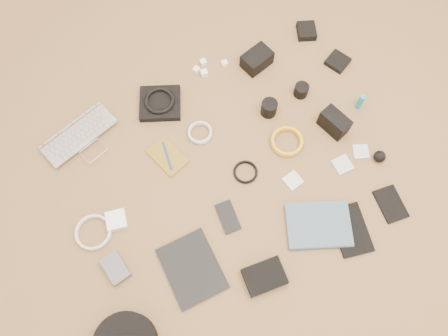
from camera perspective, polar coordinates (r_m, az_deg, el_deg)
name	(u,v)px	position (r m, az deg, el deg)	size (l,w,h in m)	color
laptop	(86,142)	(1.90, -17.60, 3.20)	(0.32, 0.22, 0.03)	silver
headphone_pouch	(160,103)	(1.91, -8.34, 8.36)	(0.17, 0.16, 0.03)	black
headphones	(159,101)	(1.89, -8.44, 8.71)	(0.13, 0.13, 0.02)	black
charger_a	(196,70)	(1.99, -3.63, 12.67)	(0.03, 0.03, 0.02)	white
charger_b	(203,62)	(2.01, -2.73, 13.63)	(0.03, 0.03, 0.02)	white
charger_c	(225,64)	(2.00, 0.07, 13.47)	(0.03, 0.03, 0.02)	white
charger_d	(204,73)	(1.98, -2.61, 12.28)	(0.03, 0.03, 0.03)	white
dslr_camera	(257,60)	(1.99, 4.31, 13.94)	(0.13, 0.09, 0.07)	black
lens_pouch	(306,31)	(2.14, 10.71, 17.18)	(0.08, 0.09, 0.03)	black
notebook_olive	(167,156)	(1.81, -7.40, 1.52)	(0.10, 0.16, 0.01)	olive
pen_blue	(167,156)	(1.80, -7.43, 1.63)	(0.01, 0.01, 0.13)	#1439A2
cable_white_a	(200,133)	(1.84, -3.14, 4.55)	(0.10, 0.10, 0.01)	silver
lens_a	(269,108)	(1.86, 5.90, 7.81)	(0.07, 0.07, 0.07)	black
lens_b	(301,90)	(1.94, 10.05, 9.97)	(0.06, 0.06, 0.06)	black
card_reader	(338,61)	(2.07, 14.62, 13.31)	(0.09, 0.09, 0.02)	black
power_brick	(117,220)	(1.74, -13.86, -6.64)	(0.08, 0.08, 0.03)	white
cable_white_b	(94,232)	(1.76, -16.65, -8.07)	(0.14, 0.14, 0.01)	silver
cable_black	(245,172)	(1.77, 2.82, -0.58)	(0.10, 0.10, 0.01)	black
cable_yellow	(287,142)	(1.83, 8.19, 3.36)	(0.14, 0.14, 0.02)	gold
flash	(334,123)	(1.87, 14.21, 5.76)	(0.07, 0.12, 0.09)	black
lens_cleaner	(360,102)	(1.95, 17.38, 8.27)	(0.02, 0.02, 0.08)	teal
battery_charger	(116,268)	(1.70, -13.98, -12.56)	(0.07, 0.11, 0.03)	#57575C
tablet	(192,268)	(1.67, -4.19, -12.96)	(0.19, 0.25, 0.01)	black
phone	(228,217)	(1.70, 0.50, -6.41)	(0.07, 0.13, 0.01)	black
filter_case_left	(293,181)	(1.77, 8.99, -1.63)	(0.06, 0.06, 0.01)	silver
filter_case_mid	(342,165)	(1.84, 15.21, 0.42)	(0.07, 0.07, 0.01)	silver
filter_case_right	(361,152)	(1.89, 17.44, 2.06)	(0.06, 0.06, 0.01)	silver
air_blower	(380,157)	(1.88, 19.66, 1.42)	(0.05, 0.05, 0.05)	black
drive_case	(264,276)	(1.65, 5.30, -13.93)	(0.15, 0.11, 0.04)	black
paperback	(322,249)	(1.71, 12.63, -10.24)	(0.18, 0.24, 0.02)	#425C70
notebook_black_a	(351,230)	(1.76, 16.21, -7.74)	(0.12, 0.20, 0.01)	black
notebook_black_b	(391,204)	(1.84, 20.93, -4.41)	(0.09, 0.14, 0.01)	black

